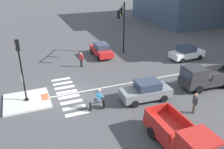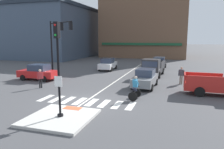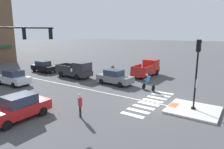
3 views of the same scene
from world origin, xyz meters
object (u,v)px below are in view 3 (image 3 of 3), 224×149
Objects in this scene: car_white_westbound_distant at (13,78)px; pedestrian_at_curb_left at (80,104)px; car_red_cross_left at (19,107)px; pickup_truck_red_cross_right at (147,69)px; car_black_eastbound_distant at (44,67)px; cyclist at (148,82)px; traffic_light_mast at (10,51)px; signal_pole at (197,68)px; car_grey_eastbound_mid at (115,77)px; pedestrian_waiting_far_side at (113,69)px; pickup_truck_charcoal_eastbound_far at (76,70)px.

car_white_westbound_distant is 2.50× the size of pedestrian_at_curb_left.
car_red_cross_left is (-4.72, -8.95, 0.00)m from car_white_westbound_distant.
pickup_truck_red_cross_right is (12.81, -10.18, 0.17)m from car_white_westbound_distant.
car_white_westbound_distant is 16.36m from pickup_truck_red_cross_right.
car_black_eastbound_distant is 2.48× the size of pedestrian_at_curb_left.
cyclist reaches higher than pedestrian_at_curb_left.
pedestrian_at_curb_left is (-15.05, -1.93, 0.00)m from pickup_truck_red_cross_right.
traffic_light_mast is 8.39m from car_white_westbound_distant.
car_white_westbound_distant is 12.31m from pedestrian_at_curb_left.
signal_pole reaches higher than pedestrian_at_curb_left.
cyclist is at bearing -155.08° from pickup_truck_red_cross_right.
car_black_eastbound_distant is 0.81× the size of pickup_truck_red_cross_right.
signal_pole is 0.80× the size of traffic_light_mast.
pickup_truck_red_cross_right is at bearing -12.05° from traffic_light_mast.
cyclist is at bearing -90.70° from car_black_eastbound_distant.
car_grey_eastbound_mid is at bearing -13.30° from traffic_light_mast.
pickup_truck_red_cross_right is (9.53, 7.99, -2.19)m from signal_pole.
traffic_light_mast is 12.50m from cyclist.
cyclist is 7.17m from pedestrian_waiting_far_side.
car_grey_eastbound_mid is 3.87m from pedestrian_waiting_far_side.
car_grey_eastbound_mid is at bearing -0.59° from car_red_cross_left.
traffic_light_mast is 3.74× the size of pedestrian_waiting_far_side.
pickup_truck_charcoal_eastbound_far is (-0.03, 5.87, 0.17)m from car_grey_eastbound_mid.
signal_pole is 2.99× the size of cyclist.
pickup_truck_red_cross_right reaches higher than car_black_eastbound_distant.
car_white_westbound_distant is at bearing -152.13° from car_black_eastbound_distant.
pedestrian_waiting_far_side is at bearing 37.15° from car_grey_eastbound_mid.
pickup_truck_red_cross_right is (6.31, -6.98, 0.00)m from pickup_truck_charcoal_eastbound_far.
pickup_truck_red_cross_right is at bearing -47.88° from pickup_truck_charcoal_eastbound_far.
car_black_eastbound_distant is 16.65m from cyclist.
pedestrian_at_curb_left is (1.45, -5.45, -3.36)m from traffic_light_mast.
car_white_westbound_distant is 1.02× the size of car_red_cross_left.
pickup_truck_charcoal_eastbound_far is at bearing -91.04° from car_black_eastbound_distant.
car_white_westbound_distant is 7.24m from pickup_truck_charcoal_eastbound_far.
car_red_cross_left is 0.81× the size of pickup_truck_red_cross_right.
car_red_cross_left is at bearing -117.81° from car_white_westbound_distant.
traffic_light_mast is 1.22× the size of pickup_truck_red_cross_right.
car_black_eastbound_distant is at bearing 81.25° from signal_pole.
traffic_light_mast is at bearing -135.44° from car_black_eastbound_distant.
pedestrian_at_curb_left is (2.47, -3.15, 0.17)m from car_red_cross_left.
car_red_cross_left is 2.46× the size of pedestrian_at_curb_left.
pickup_truck_charcoal_eastbound_far is 12.48m from pedestrian_at_curb_left.
traffic_light_mast reaches higher than signal_pole.
car_red_cross_left is (-11.34, -12.45, 0.00)m from car_black_eastbound_distant.
signal_pole is at bearing -109.60° from car_grey_eastbound_mid.
car_black_eastbound_distant is (0.09, 12.57, 0.00)m from car_grey_eastbound_mid.
car_red_cross_left is 0.79× the size of pickup_truck_charcoal_eastbound_far.
car_black_eastbound_distant is at bearing 44.56° from traffic_light_mast.
pickup_truck_charcoal_eastbound_far is (11.21, 5.76, 0.17)m from car_red_cross_left.
signal_pole is at bearing -47.62° from pedestrian_at_curb_left.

